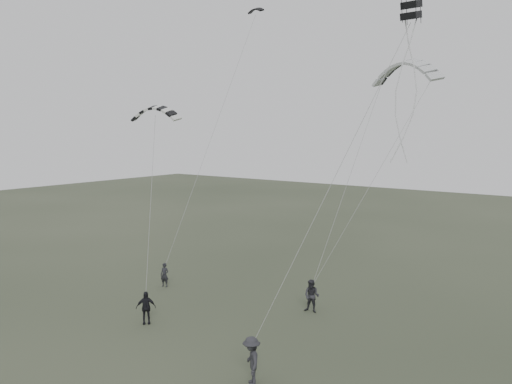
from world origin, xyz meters
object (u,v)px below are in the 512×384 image
Objects in this scene: flyer_center at (146,308)px; flyer_far at (251,361)px; kite_pale_large at (406,62)px; flyer_right at (312,296)px; kite_dark_small at (256,9)px; flyer_left at (165,275)px; kite_box at (411,10)px; kite_striped at (155,108)px.

flyer_center is 8.58m from flyer_far.
kite_pale_large is at bearing 2.43° from flyer_center.
flyer_right reaches higher than flyer_center.
kite_dark_small is (-10.77, 15.05, 18.10)m from flyer_far.
flyer_left is at bearing -178.77° from flyer_right.
kite_dark_small reaches higher than flyer_center.
flyer_center is at bearing -158.92° from kite_box.
kite_box is (16.25, -1.00, 14.45)m from flyer_left.
kite_striped reaches higher than flyer_center.
kite_pale_large reaches higher than kite_striped.
flyer_far is 25.88m from kite_dark_small.
kite_dark_small is 1.81× the size of kite_box.
flyer_center is at bearing -108.74° from kite_pale_large.
flyer_center is 20.29m from kite_pale_large.
kite_dark_small is 11.43m from kite_striped.
flyer_left is 0.85× the size of flyer_right.
kite_striped is at bearing -111.14° from flyer_left.
kite_dark_small is 17.75m from kite_box.
flyer_center is at bearing -147.18° from flyer_far.
kite_dark_small reaches higher than flyer_left.
flyer_far is 17.56m from kite_striped.
kite_pale_large is at bearing 11.42° from flyer_left.
kite_striped is at bearing -179.16° from kite_box.
flyer_far is 2.68× the size of kite_box.
flyer_right is (10.20, 1.62, 0.14)m from flyer_left.
kite_box is (16.29, -0.56, 3.55)m from kite_striped.
flyer_right is 1.07× the size of flyer_center.
flyer_left is 10.91m from kite_striped.
flyer_far is at bearing -75.02° from kite_pale_large.
flyer_left is 20.13m from kite_pale_large.
kite_pale_large reaches higher than flyer_far.
flyer_far is 19.25m from kite_pale_large.
flyer_far is at bearing -45.45° from kite_striped.
flyer_far is at bearing -84.08° from flyer_right.
flyer_right is at bearing -27.58° from kite_dark_small.
kite_dark_small is at bearing 170.78° from flyer_far.
kite_pale_large is (13.24, 7.02, 13.44)m from flyer_left.
kite_striped is at bearing -91.00° from kite_dark_small.
flyer_right is 0.95× the size of flyer_far.
flyer_right is 0.58× the size of kite_striped.
flyer_right is at bearing -6.33° from kite_striped.
kite_pale_large reaches higher than flyer_left.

